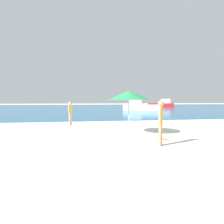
% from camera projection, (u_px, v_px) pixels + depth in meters
% --- Properties ---
extents(water, '(160.00, 60.00, 0.06)m').
position_uv_depth(water, '(87.00, 107.00, 44.64)').
color(water, '#1E6B9E').
rests_on(water, ground).
extents(person_standing, '(0.26, 0.33, 1.69)m').
position_uv_depth(person_standing, '(161.00, 120.00, 6.88)').
color(person_standing, tan).
rests_on(person_standing, ground).
extents(frisbee, '(0.29, 0.29, 0.03)m').
position_uv_depth(frisbee, '(164.00, 139.00, 8.01)').
color(frisbee, orange).
rests_on(frisbee, ground).
extents(person_distant, '(0.25, 0.32, 1.61)m').
position_uv_depth(person_distant, '(70.00, 112.00, 12.60)').
color(person_distant, '#DDAD84').
rests_on(person_distant, ground).
extents(boat_near, '(6.27, 4.06, 2.04)m').
position_uv_depth(boat_near, '(140.00, 106.00, 30.40)').
color(boat_near, white).
rests_on(boat_near, water).
extents(boat_far, '(6.21, 4.38, 2.04)m').
position_uv_depth(boat_far, '(162.00, 104.00, 44.56)').
color(boat_far, red).
rests_on(boat_far, water).
extents(beach_umbrella, '(2.06, 2.06, 2.18)m').
position_uv_depth(beach_umbrella, '(129.00, 95.00, 9.14)').
color(beach_umbrella, '#B7B7BC').
rests_on(beach_umbrella, ground).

